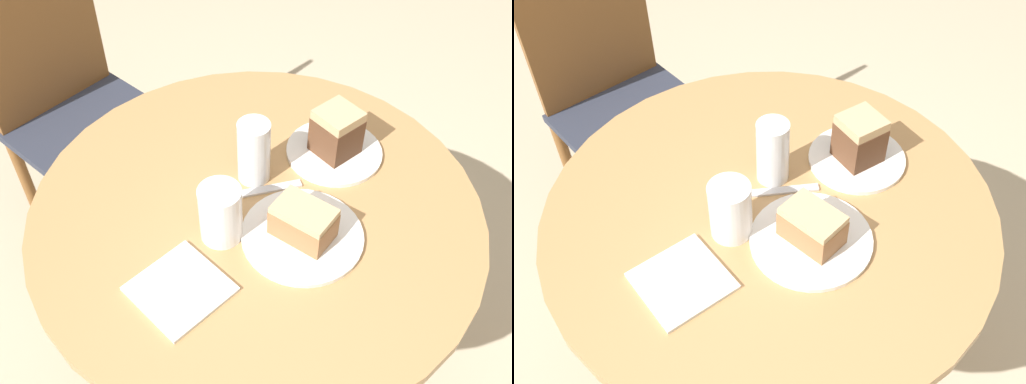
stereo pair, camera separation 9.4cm
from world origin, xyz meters
TOP-DOWN VIEW (x-y plane):
  - ground_plane at (0.00, 0.00)m, footprint 8.00×8.00m
  - table at (0.00, 0.00)m, footprint 0.90×0.90m
  - chair at (0.10, 0.81)m, footprint 0.43×0.41m
  - plate_near at (-0.00, -0.12)m, footprint 0.23×0.23m
  - plate_far at (0.23, -0.02)m, footprint 0.21×0.21m
  - cake_slice_near at (-0.00, -0.12)m, footprint 0.09×0.12m
  - cake_slice_far at (0.23, -0.02)m, footprint 0.09×0.09m
  - glass_lemonade at (0.06, 0.06)m, footprint 0.07×0.07m
  - glass_water at (-0.10, -0.00)m, footprint 0.08×0.08m
  - napkin_stack at (-0.24, -0.04)m, footprint 0.16×0.16m
  - fork at (0.04, 0.02)m, footprint 0.15×0.11m

SIDE VIEW (x-z plane):
  - ground_plane at x=0.00m, z-range 0.00..0.00m
  - chair at x=0.10m, z-range 0.01..0.97m
  - table at x=0.00m, z-range 0.17..0.91m
  - fork at x=0.04m, z-range 0.73..0.74m
  - napkin_stack at x=-0.24m, z-range 0.73..0.74m
  - plate_far at x=0.23m, z-range 0.73..0.74m
  - plate_near at x=0.00m, z-range 0.73..0.74m
  - cake_slice_near at x=0.00m, z-range 0.74..0.81m
  - glass_water at x=-0.10m, z-range 0.72..0.84m
  - cake_slice_far at x=0.23m, z-range 0.74..0.85m
  - glass_lemonade at x=0.06m, z-range 0.72..0.86m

